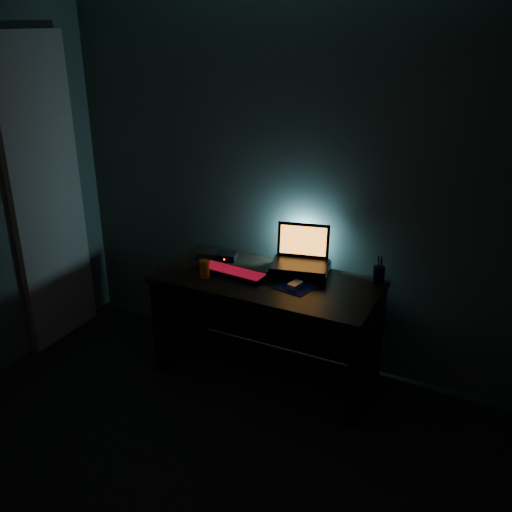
{
  "coord_description": "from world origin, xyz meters",
  "views": [
    {
      "loc": [
        1.47,
        -1.52,
        2.37
      ],
      "look_at": [
        -0.06,
        1.57,
        0.92
      ],
      "focal_mm": 40.0,
      "sensor_mm": 36.0,
      "label": 1
    }
  ],
  "objects": [
    {
      "name": "desk",
      "position": [
        0.0,
        1.67,
        0.49
      ],
      "size": [
        1.5,
        0.7,
        0.75
      ],
      "color": "black",
      "rests_on": "ground"
    },
    {
      "name": "laptop",
      "position": [
        0.15,
        1.84,
        0.87
      ],
      "size": [
        0.43,
        0.36,
        0.26
      ],
      "rotation": [
        0.0,
        0.0,
        0.22
      ],
      "color": "black",
      "rests_on": "riser"
    },
    {
      "name": "mousepad",
      "position": [
        0.22,
        1.58,
        0.75
      ],
      "size": [
        0.25,
        0.24,
        0.0
      ],
      "primitive_type": "cube",
      "rotation": [
        0.0,
        0.0,
        -0.19
      ],
      "color": "#0B1153",
      "rests_on": "desk"
    },
    {
      "name": "keyboard",
      "position": [
        -0.24,
        1.58,
        0.76
      ],
      "size": [
        0.49,
        0.19,
        0.03
      ],
      "rotation": [
        0.0,
        0.0,
        -0.08
      ],
      "color": "black",
      "rests_on": "desk"
    },
    {
      "name": "juice_glass",
      "position": [
        -0.39,
        1.46,
        0.81
      ],
      "size": [
        0.09,
        0.09,
        0.12
      ],
      "primitive_type": "cylinder",
      "rotation": [
        0.0,
        0.0,
        -0.33
      ],
      "color": "#DA650B",
      "rests_on": "desk"
    },
    {
      "name": "mouse",
      "position": [
        0.22,
        1.58,
        0.77
      ],
      "size": [
        0.08,
        0.11,
        0.03
      ],
      "primitive_type": "cube",
      "rotation": [
        0.0,
        0.0,
        -0.19
      ],
      "color": "#9E9DA2",
      "rests_on": "mousepad"
    },
    {
      "name": "curtain",
      "position": [
        -1.71,
        1.42,
        1.15
      ],
      "size": [
        0.06,
        0.65,
        2.3
      ],
      "primitive_type": "cube",
      "color": "#C3B79C",
      "rests_on": "ground"
    },
    {
      "name": "riser",
      "position": [
        0.16,
        1.79,
        0.78
      ],
      "size": [
        0.46,
        0.38,
        0.06
      ],
      "primitive_type": "cube",
      "rotation": [
        0.0,
        0.0,
        0.22
      ],
      "color": "black",
      "rests_on": "desk"
    },
    {
      "name": "router",
      "position": [
        -0.41,
        1.79,
        0.77
      ],
      "size": [
        0.17,
        0.15,
        0.05
      ],
      "rotation": [
        0.0,
        0.0,
        0.25
      ],
      "color": "black",
      "rests_on": "desk"
    },
    {
      "name": "pen_cup",
      "position": [
        0.68,
        1.9,
        0.81
      ],
      "size": [
        0.1,
        0.1,
        0.11
      ],
      "primitive_type": "cylinder",
      "rotation": [
        0.0,
        0.0,
        0.28
      ],
      "color": "black",
      "rests_on": "desk"
    },
    {
      "name": "room",
      "position": [
        0.0,
        0.0,
        1.25
      ],
      "size": [
        3.5,
        4.0,
        2.5
      ],
      "color": "black",
      "rests_on": "ground"
    }
  ]
}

